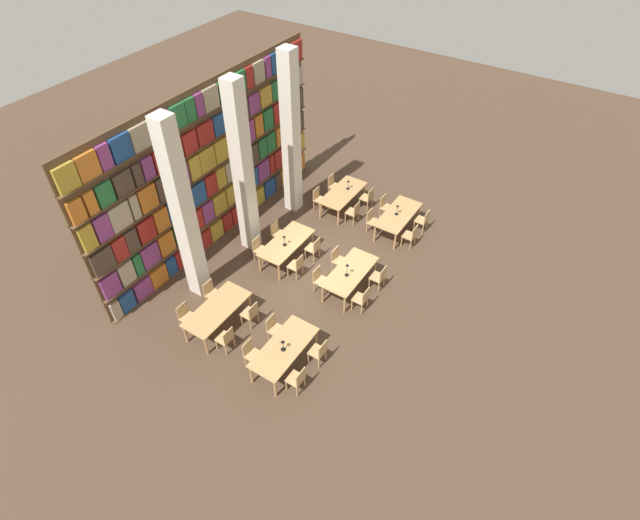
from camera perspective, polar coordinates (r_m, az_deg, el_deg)
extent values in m
plane|color=#4C3828|center=(16.47, -0.34, -1.57)|extent=(40.00, 40.00, 0.00)
cube|color=brown|center=(16.84, -12.16, 10.46)|extent=(10.21, 0.06, 5.50)
cube|color=brown|center=(18.43, -10.94, 3.29)|extent=(10.21, 0.35, 0.03)
cube|color=tan|center=(16.11, -22.36, -5.30)|extent=(0.30, 0.20, 0.66)
cube|color=navy|center=(16.24, -21.25, -4.39)|extent=(0.49, 0.20, 0.66)
cube|color=#84387A|center=(16.46, -19.66, -3.08)|extent=(0.62, 0.20, 0.66)
cube|color=orange|center=(16.71, -18.04, -1.74)|extent=(0.64, 0.20, 0.66)
cube|color=navy|center=(16.93, -16.74, -0.66)|extent=(0.39, 0.20, 0.66)
cube|color=maroon|center=(17.14, -15.60, 0.28)|extent=(0.53, 0.20, 0.66)
cube|color=navy|center=(17.42, -14.25, 1.40)|extent=(0.59, 0.20, 0.66)
cube|color=maroon|center=(17.70, -13.00, 2.44)|extent=(0.41, 0.20, 0.66)
cube|color=#B7932D|center=(17.97, -11.86, 3.38)|extent=(0.58, 0.20, 0.66)
cube|color=maroon|center=(18.27, -10.68, 4.35)|extent=(0.46, 0.20, 0.66)
cube|color=maroon|center=(18.62, -9.43, 5.37)|extent=(0.68, 0.20, 0.66)
cube|color=#47382D|center=(18.98, -8.23, 6.35)|extent=(0.48, 0.20, 0.66)
cube|color=#B7932D|center=(19.32, -7.16, 7.22)|extent=(0.60, 0.20, 0.66)
cube|color=navy|center=(19.75, -5.91, 8.22)|extent=(0.64, 0.20, 0.66)
cube|color=#47382D|center=(20.09, -4.99, 8.96)|extent=(0.34, 0.20, 0.66)
cube|color=orange|center=(20.38, -4.23, 9.56)|extent=(0.49, 0.20, 0.66)
cube|color=orange|center=(20.71, -3.41, 10.20)|extent=(0.44, 0.20, 0.66)
cube|color=#84387A|center=(21.00, -2.72, 10.74)|extent=(0.30, 0.20, 0.66)
cube|color=orange|center=(21.24, -2.17, 11.17)|extent=(0.28, 0.20, 0.66)
cube|color=brown|center=(17.86, -11.32, 5.55)|extent=(10.21, 0.35, 0.03)
cube|color=#84387A|center=(15.50, -22.92, -2.64)|extent=(0.56, 0.20, 0.74)
cube|color=tan|center=(15.70, -21.33, -1.37)|extent=(0.50, 0.20, 0.74)
cube|color=#236B38|center=(15.86, -20.20, -0.47)|extent=(0.27, 0.20, 0.74)
cube|color=#84387A|center=(16.05, -18.94, 0.54)|extent=(0.64, 0.20, 0.74)
cube|color=orange|center=(16.34, -17.26, 1.88)|extent=(0.58, 0.20, 0.74)
cube|color=#236B38|center=(16.65, -15.62, 3.18)|extent=(0.63, 0.20, 0.74)
cube|color=maroon|center=(16.97, -14.10, 4.39)|extent=(0.57, 0.20, 0.74)
cube|color=#84387A|center=(17.26, -12.82, 5.39)|extent=(0.48, 0.20, 0.74)
cube|color=#B7932D|center=(17.58, -11.54, 6.40)|extent=(0.60, 0.20, 0.74)
cube|color=#B7932D|center=(17.95, -10.17, 7.47)|extent=(0.58, 0.20, 0.74)
cube|color=maroon|center=(18.31, -8.92, 8.43)|extent=(0.59, 0.20, 0.74)
cube|color=navy|center=(18.67, -7.78, 9.30)|extent=(0.47, 0.20, 0.74)
cube|color=#84387A|center=(19.05, -6.61, 10.19)|extent=(0.63, 0.20, 0.74)
cube|color=maroon|center=(19.38, -5.68, 10.88)|extent=(0.26, 0.20, 0.74)
cube|color=maroon|center=(19.72, -4.75, 11.57)|extent=(0.66, 0.20, 0.74)
cube|color=tan|center=(20.16, -3.66, 12.38)|extent=(0.52, 0.20, 0.74)
cube|color=#236B38|center=(20.47, -2.89, 12.94)|extent=(0.33, 0.20, 0.74)
cube|color=#B7932D|center=(20.74, -2.27, 13.39)|extent=(0.32, 0.20, 0.74)
cube|color=brown|center=(17.33, -11.73, 7.95)|extent=(10.21, 0.35, 0.03)
cube|color=#47382D|center=(14.93, -23.68, -0.07)|extent=(0.67, 0.20, 0.72)
cube|color=maroon|center=(15.14, -22.04, 1.20)|extent=(0.44, 0.20, 0.72)
cube|color=#47382D|center=(15.31, -20.84, 2.13)|extent=(0.39, 0.20, 0.72)
cube|color=maroon|center=(15.54, -19.35, 3.27)|extent=(0.57, 0.20, 0.72)
cube|color=orange|center=(15.81, -17.79, 4.46)|extent=(0.50, 0.20, 0.72)
cube|color=navy|center=(16.01, -16.70, 5.29)|extent=(0.29, 0.20, 0.72)
cube|color=maroon|center=(16.24, -15.55, 6.16)|extent=(0.56, 0.20, 0.72)
cube|color=navy|center=(16.58, -13.97, 7.35)|extent=(0.68, 0.20, 0.72)
cube|color=maroon|center=(16.93, -12.51, 8.43)|extent=(0.50, 0.20, 0.72)
cube|color=#B7932D|center=(17.21, -11.42, 9.24)|extent=(0.42, 0.20, 0.72)
cube|color=tan|center=(17.50, -10.34, 10.03)|extent=(0.48, 0.20, 0.72)
cube|color=maroon|center=(17.85, -9.12, 10.91)|extent=(0.53, 0.20, 0.72)
cube|color=#47382D|center=(18.23, -7.89, 11.79)|extent=(0.60, 0.20, 0.72)
cube|color=#236B38|center=(18.61, -6.74, 12.60)|extent=(0.43, 0.20, 0.72)
cube|color=#236B38|center=(18.94, -5.79, 13.27)|extent=(0.49, 0.20, 0.72)
cube|color=orange|center=(19.25, -4.95, 13.84)|extent=(0.26, 0.20, 0.72)
cube|color=#B7932D|center=(19.48, -4.35, 14.26)|extent=(0.31, 0.20, 0.72)
cube|color=tan|center=(19.84, -3.44, 14.88)|extent=(0.65, 0.20, 0.72)
cube|color=#47382D|center=(20.27, -2.43, 15.56)|extent=(0.42, 0.20, 0.72)
cube|color=brown|center=(16.84, -12.17, 10.50)|extent=(10.21, 0.35, 0.03)
cube|color=#B7932D|center=(14.32, -25.13, 2.35)|extent=(0.40, 0.20, 0.76)
cube|color=#84387A|center=(14.49, -23.70, 3.41)|extent=(0.45, 0.20, 0.76)
cube|color=tan|center=(14.72, -22.02, 4.65)|extent=(0.66, 0.20, 0.76)
cube|color=tan|center=(14.94, -20.56, 5.72)|extent=(0.25, 0.20, 0.76)
cube|color=orange|center=(15.16, -19.20, 6.71)|extent=(0.61, 0.20, 0.76)
cube|color=#47382D|center=(15.42, -17.73, 7.77)|extent=(0.39, 0.20, 0.76)
cube|color=#236B38|center=(15.63, -16.65, 8.54)|extent=(0.35, 0.20, 0.76)
cube|color=#84387A|center=(15.86, -15.53, 9.34)|extent=(0.43, 0.20, 0.76)
cube|color=#B7932D|center=(16.13, -14.28, 10.22)|extent=(0.43, 0.20, 0.76)
cube|color=#B7932D|center=(16.45, -12.92, 11.16)|extent=(0.65, 0.20, 0.76)
cube|color=#B7932D|center=(16.84, -11.38, 12.22)|extent=(0.60, 0.20, 0.76)
cube|color=maroon|center=(17.19, -10.13, 13.07)|extent=(0.37, 0.20, 0.76)
cube|color=#47382D|center=(17.44, -9.28, 13.64)|extent=(0.27, 0.20, 0.76)
cube|color=#84387A|center=(17.74, -8.27, 14.30)|extent=(0.53, 0.20, 0.76)
cube|color=orange|center=(18.10, -7.16, 15.03)|extent=(0.41, 0.20, 0.76)
cube|color=#236B38|center=(18.46, -6.10, 15.71)|extent=(0.51, 0.20, 0.76)
cube|color=maroon|center=(18.84, -5.07, 16.37)|extent=(0.44, 0.20, 0.76)
cube|color=#47382D|center=(19.20, -4.13, 16.96)|extent=(0.44, 0.20, 0.76)
cube|color=#B7932D|center=(19.59, -3.16, 17.56)|extent=(0.51, 0.20, 0.76)
cube|color=#47382D|center=(19.91, -2.37, 18.04)|extent=(0.27, 0.20, 0.76)
cube|color=brown|center=(16.38, -12.64, 13.19)|extent=(10.21, 0.35, 0.03)
cube|color=orange|center=(13.82, -26.16, 5.07)|extent=(0.40, 0.20, 0.66)
cube|color=orange|center=(13.98, -24.87, 6.00)|extent=(0.29, 0.20, 0.66)
cube|color=#236B38|center=(14.16, -23.50, 6.96)|extent=(0.48, 0.20, 0.66)
cube|color=#47382D|center=(14.42, -21.71, 8.22)|extent=(0.57, 0.20, 0.66)
cube|color=#47382D|center=(14.64, -20.29, 9.20)|extent=(0.27, 0.20, 0.66)
cube|color=#84387A|center=(14.82, -19.22, 9.93)|extent=(0.37, 0.20, 0.66)
cube|color=maroon|center=(15.10, -17.72, 10.95)|extent=(0.60, 0.20, 0.66)
cube|color=orange|center=(15.40, -16.21, 11.96)|extent=(0.39, 0.20, 0.66)
cube|color=maroon|center=(15.70, -14.82, 12.88)|extent=(0.54, 0.20, 0.66)
cube|color=maroon|center=(16.09, -13.14, 13.97)|extent=(0.67, 0.20, 0.66)
cube|color=navy|center=(16.53, -11.41, 15.07)|extent=(0.67, 0.20, 0.66)
cube|color=#236B38|center=(16.98, -9.81, 16.06)|extent=(0.66, 0.20, 0.66)
cube|color=#47382D|center=(17.30, -8.71, 16.73)|extent=(0.26, 0.20, 0.66)
cube|color=#84387A|center=(17.61, -7.73, 17.32)|extent=(0.55, 0.20, 0.66)
cube|color=#B7932D|center=(18.06, -6.39, 18.11)|extent=(0.61, 0.20, 0.66)
cube|color=#236B38|center=(18.47, -5.23, 18.78)|extent=(0.49, 0.20, 0.66)
cube|color=#84387A|center=(18.87, -4.15, 19.39)|extent=(0.49, 0.20, 0.66)
cube|color=orange|center=(19.25, -3.21, 19.92)|extent=(0.45, 0.20, 0.66)
cube|color=tan|center=(19.56, -2.45, 20.34)|extent=(0.26, 0.20, 0.66)
cube|color=brown|center=(15.95, -13.16, 16.04)|extent=(10.21, 0.35, 0.03)
cube|color=#B7932D|center=(13.37, -27.11, 8.39)|extent=(0.56, 0.20, 0.69)
cube|color=orange|center=(13.61, -25.14, 9.72)|extent=(0.58, 0.20, 0.69)
cube|color=#84387A|center=(13.83, -23.54, 10.78)|extent=(0.34, 0.20, 0.69)
cube|color=navy|center=(14.07, -21.90, 11.85)|extent=(0.60, 0.20, 0.69)
cube|color=tan|center=(14.40, -19.94, 13.11)|extent=(0.64, 0.20, 0.69)
cube|color=#84387A|center=(14.77, -17.89, 14.40)|extent=(0.67, 0.20, 0.69)
cube|color=#236B38|center=(15.15, -16.03, 15.53)|extent=(0.52, 0.20, 0.69)
cube|color=#236B38|center=(15.42, -14.79, 16.28)|extent=(0.37, 0.20, 0.69)
cube|color=#84387A|center=(15.65, -13.82, 16.85)|extent=(0.30, 0.20, 0.69)
cube|color=tan|center=(15.96, -12.53, 17.60)|extent=(0.62, 0.20, 0.69)
cube|color=#236B38|center=(16.29, -11.26, 18.32)|extent=(0.29, 0.20, 0.69)
cube|color=#B7932D|center=(16.54, -10.34, 18.84)|extent=(0.42, 0.20, 0.69)
cube|color=#236B38|center=(16.88, -9.20, 19.47)|extent=(0.41, 0.20, 0.69)
cube|color=maroon|center=(17.16, -8.26, 19.98)|extent=(0.34, 0.20, 0.69)
cube|color=tan|center=(17.51, -7.17, 20.56)|extent=(0.52, 0.20, 0.69)
cube|color=#84387A|center=(17.85, -6.15, 21.09)|extent=(0.28, 0.20, 0.69)
cube|color=navy|center=(18.08, -5.52, 21.42)|extent=(0.25, 0.20, 0.69)
cube|color=navy|center=(18.36, -4.74, 21.82)|extent=(0.48, 0.20, 0.69)
cube|color=#236B38|center=(18.70, -3.83, 22.27)|extent=(0.34, 0.20, 0.69)
cube|color=maroon|center=(19.10, -2.85, 22.75)|extent=(0.60, 0.20, 0.69)
cube|color=silver|center=(14.49, -15.34, 5.05)|extent=(0.50, 0.50, 6.00)
cube|color=silver|center=(15.94, -8.83, 9.98)|extent=(0.50, 0.50, 6.00)
cube|color=silver|center=(17.65, -3.34, 13.93)|extent=(0.50, 0.50, 6.00)
cube|color=tan|center=(13.61, -4.13, -9.92)|extent=(2.10, 0.94, 0.04)
cylinder|color=tan|center=(13.35, -5.16, -14.40)|extent=(0.07, 0.07, 0.71)
cylinder|color=tan|center=(14.24, -0.45, -8.93)|extent=(0.07, 0.07, 0.71)
cylinder|color=tan|center=(13.65, -7.86, -12.82)|extent=(0.07, 0.07, 0.71)
cylinder|color=tan|center=(14.52, -3.06, -7.60)|extent=(0.07, 0.07, 0.71)
cylinder|color=tan|center=(13.55, -3.88, -14.12)|extent=(0.04, 0.04, 0.41)
cylinder|color=tan|center=(13.71, -2.98, -13.07)|extent=(0.04, 0.04, 0.41)
cylinder|color=tan|center=(13.44, -2.66, -14.80)|extent=(0.04, 0.04, 0.41)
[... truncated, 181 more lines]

